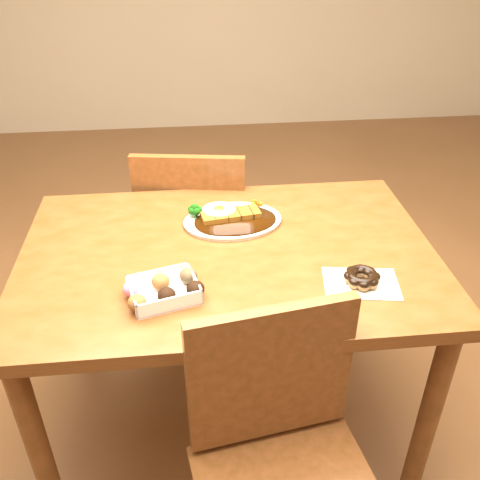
{
  "coord_description": "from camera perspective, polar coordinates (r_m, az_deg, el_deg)",
  "views": [
    {
      "loc": [
        -0.1,
        -1.28,
        1.62
      ],
      "look_at": [
        0.03,
        -0.04,
        0.81
      ],
      "focal_mm": 40.0,
      "sensor_mm": 36.0,
      "label": 1
    }
  ],
  "objects": [
    {
      "name": "chair_near",
      "position": [
        1.37,
        4.79,
        -23.3
      ],
      "size": [
        0.48,
        0.48,
        0.87
      ],
      "rotation": [
        0.0,
        0.0,
        0.16
      ],
      "color": "#542F10",
      "rests_on": "ground"
    },
    {
      "name": "chair_far",
      "position": [
        2.15,
        -4.73,
        0.64
      ],
      "size": [
        0.48,
        0.48,
        0.87
      ],
      "rotation": [
        0.0,
        0.0,
        2.99
      ],
      "color": "#542F10",
      "rests_on": "ground"
    },
    {
      "name": "table",
      "position": [
        1.61,
        -1.25,
        -4.07
      ],
      "size": [
        1.2,
        0.8,
        0.75
      ],
      "color": "#542F10",
      "rests_on": "ground"
    },
    {
      "name": "donut_box",
      "position": [
        1.38,
        -8.13,
        -5.26
      ],
      "size": [
        0.21,
        0.17,
        0.05
      ],
      "rotation": [
        0.0,
        0.0,
        0.27
      ],
      "color": "white",
      "rests_on": "table"
    },
    {
      "name": "ground",
      "position": [
        2.07,
        -1.02,
        -18.67
      ],
      "size": [
        6.0,
        6.0,
        0.0
      ],
      "primitive_type": "plane",
      "color": "brown",
      "rests_on": "ground"
    },
    {
      "name": "katsu_curry_plate",
      "position": [
        1.68,
        -0.99,
        2.32
      ],
      "size": [
        0.32,
        0.24,
        0.06
      ],
      "rotation": [
        0.0,
        0.0,
        0.09
      ],
      "color": "white",
      "rests_on": "table"
    },
    {
      "name": "pon_de_ring",
      "position": [
        1.45,
        12.87,
        -3.96
      ],
      "size": [
        0.21,
        0.16,
        0.04
      ],
      "rotation": [
        0.0,
        0.0,
        -0.15
      ],
      "color": "silver",
      "rests_on": "table"
    }
  ]
}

